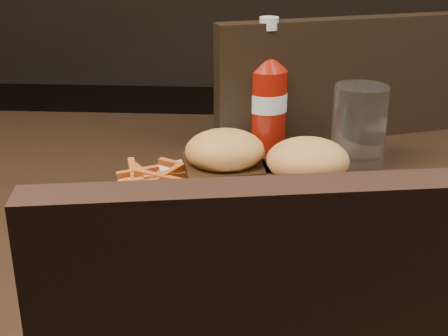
# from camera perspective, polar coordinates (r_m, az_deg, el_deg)

# --- Properties ---
(dining_table) EXTENTS (1.20, 0.80, 0.04)m
(dining_table) POSITION_cam_1_polar(r_m,az_deg,el_deg) (0.76, 7.58, -5.68)
(dining_table) COLOR black
(dining_table) RESTS_ON ground
(chair_far) EXTENTS (0.61, 0.61, 0.05)m
(chair_far) POSITION_cam_1_polar(r_m,az_deg,el_deg) (1.34, 6.22, -7.16)
(chair_far) COLOR black
(chair_far) RESTS_ON ground
(plate) EXTENTS (0.31, 0.31, 0.01)m
(plate) POSITION_cam_1_polar(r_m,az_deg,el_deg) (0.76, -0.05, -3.44)
(plate) COLOR white
(plate) RESTS_ON dining_table
(sandwich_half_a) EXTENTS (0.10, 0.10, 0.02)m
(sandwich_half_a) POSITION_cam_1_polar(r_m,az_deg,el_deg) (0.76, 0.07, -1.95)
(sandwich_half_a) COLOR beige
(sandwich_half_a) RESTS_ON plate
(sandwich_half_b) EXTENTS (0.10, 0.09, 0.02)m
(sandwich_half_b) POSITION_cam_1_polar(r_m,az_deg,el_deg) (0.74, 7.47, -2.90)
(sandwich_half_b) COLOR beige
(sandwich_half_b) RESTS_ON plate
(fries_pile) EXTENTS (0.13, 0.13, 0.04)m
(fries_pile) POSITION_cam_1_polar(r_m,az_deg,el_deg) (0.75, -5.79, -1.61)
(fries_pile) COLOR #B74021
(fries_pile) RESTS_ON plate
(ketchup_bottle) EXTENTS (0.08, 0.08, 0.12)m
(ketchup_bottle) POSITION_cam_1_polar(r_m,az_deg,el_deg) (0.95, 3.93, 5.43)
(ketchup_bottle) COLOR #9B1408
(ketchup_bottle) RESTS_ON dining_table
(tumbler) EXTENTS (0.09, 0.09, 0.12)m
(tumbler) POSITION_cam_1_polar(r_m,az_deg,el_deg) (0.90, 12.23, 3.66)
(tumbler) COLOR white
(tumbler) RESTS_ON dining_table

